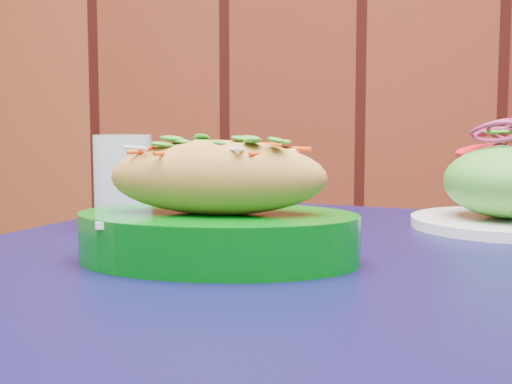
# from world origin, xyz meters

# --- Properties ---
(cafe_table) EXTENTS (1.00, 1.00, 0.75)m
(cafe_table) POSITION_xyz_m (-0.45, 1.55, 0.66)
(cafe_table) COLOR black
(cafe_table) RESTS_ON ground
(banh_mi_basket) EXTENTS (0.27, 0.18, 0.12)m
(banh_mi_basket) POSITION_xyz_m (-0.56, 1.52, 0.80)
(banh_mi_basket) COLOR #00620B
(banh_mi_basket) RESTS_ON cafe_table
(salad_plate) EXTENTS (0.23, 0.23, 0.13)m
(salad_plate) POSITION_xyz_m (-0.25, 1.77, 0.80)
(salad_plate) COLOR white
(salad_plate) RESTS_ON cafe_table
(water_glass) EXTENTS (0.07, 0.07, 0.11)m
(water_glass) POSITION_xyz_m (-0.71, 1.72, 0.81)
(water_glass) COLOR silver
(water_glass) RESTS_ON cafe_table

